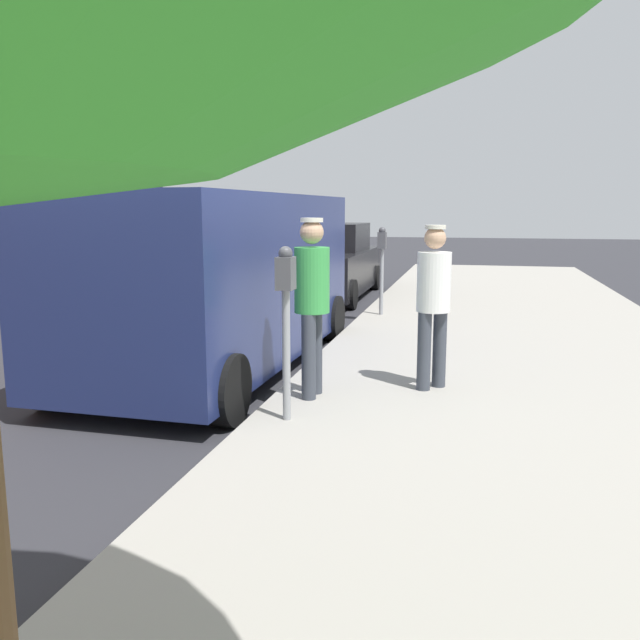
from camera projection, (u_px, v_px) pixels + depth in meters
ground_plane at (175, 406)px, 6.63m from camera, size 80.00×80.00×0.00m
sidewalk_slab at (536, 425)px, 5.82m from camera, size 5.00×32.00×0.15m
parking_meter_near at (286, 304)px, 5.57m from camera, size 0.14×0.18×1.52m
parking_meter_far at (382, 256)px, 11.24m from camera, size 0.14×0.18×1.52m
pedestrian_in_green at (312, 295)px, 6.29m from camera, size 0.34×0.36×1.74m
pedestrian_in_white at (433, 296)px, 6.59m from camera, size 0.34×0.34×1.67m
parked_van at (219, 277)px, 8.02m from camera, size 2.24×5.25×2.15m
parked_sedan_ahead at (326, 264)px, 14.64m from camera, size 1.95×4.41×1.65m
traffic_light_corner at (132, 155)px, 19.05m from camera, size 2.48×0.42×5.20m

